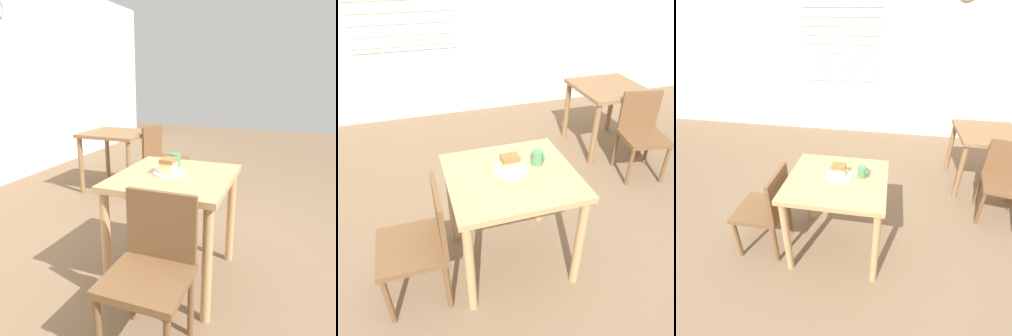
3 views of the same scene
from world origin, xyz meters
TOP-DOWN VIEW (x-y plane):
  - ground_plane at (0.00, 0.00)m, footprint 14.00×14.00m
  - dining_table_near at (-0.13, 0.16)m, footprint 0.83×0.76m
  - dining_table_far at (1.44, 1.51)m, footprint 0.72×0.76m
  - chair_near_window at (-0.75, 0.06)m, footprint 0.42×0.42m
  - chair_far_corner at (1.50, 0.92)m, footprint 0.49×0.49m
  - plate at (-0.12, 0.20)m, footprint 0.22×0.22m
  - cake_slice at (-0.13, 0.21)m, footprint 0.11×0.09m
  - coffee_mug at (0.07, 0.23)m, footprint 0.09×0.08m

SIDE VIEW (x-z plane):
  - ground_plane at x=0.00m, z-range 0.00..0.00m
  - chair_near_window at x=-0.75m, z-range 0.05..0.88m
  - chair_far_corner at x=1.50m, z-range 0.05..0.88m
  - dining_table_far at x=1.44m, z-range 0.23..0.97m
  - dining_table_near at x=-0.13m, z-range 0.25..1.03m
  - plate at x=-0.12m, z-range 0.77..0.79m
  - coffee_mug at x=0.07m, z-range 0.77..0.87m
  - cake_slice at x=-0.13m, z-range 0.79..0.88m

